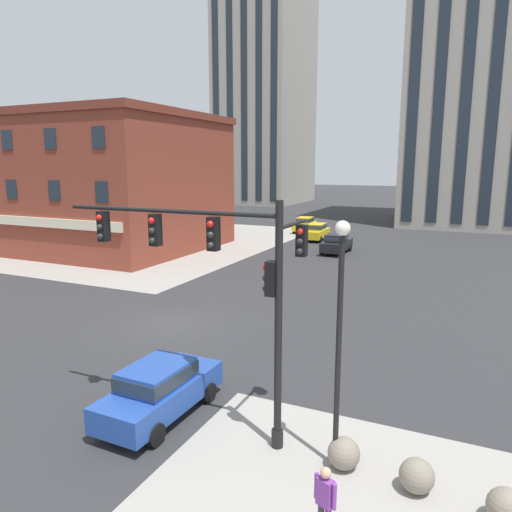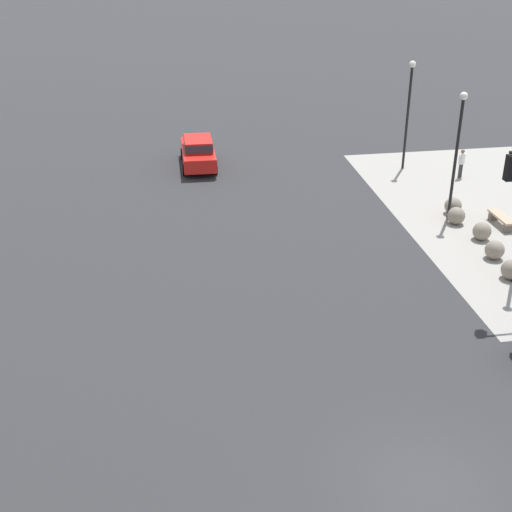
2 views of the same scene
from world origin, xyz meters
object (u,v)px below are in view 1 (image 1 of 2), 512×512
(bollard_sphere_curb_c, at_px, (506,507))
(street_lamp_corner_near, at_px, (340,321))
(bollard_sphere_curb_a, at_px, (344,453))
(bollard_sphere_curb_b, at_px, (417,476))
(car_main_southbound_near, at_px, (316,231))
(car_main_northbound_near, at_px, (336,243))
(car_main_southbound_far, at_px, (305,224))
(pedestrian_near_bench, at_px, (325,500))
(car_cross_eastbound, at_px, (160,388))
(traffic_signal_main, at_px, (229,275))

(bollard_sphere_curb_c, relative_size, street_lamp_corner_near, 0.13)
(bollard_sphere_curb_a, height_order, bollard_sphere_curb_c, same)
(bollard_sphere_curb_b, distance_m, street_lamp_corner_near, 3.98)
(bollard_sphere_curb_c, height_order, car_main_southbound_near, car_main_southbound_near)
(car_main_northbound_near, distance_m, car_main_southbound_far, 13.23)
(bollard_sphere_curb_b, height_order, car_main_southbound_near, car_main_southbound_near)
(bollard_sphere_curb_a, xyz_separation_m, pedestrian_near_bench, (0.25, -2.50, 0.54))
(bollard_sphere_curb_c, bearing_deg, car_main_southbound_far, 114.44)
(bollard_sphere_curb_a, relative_size, car_cross_eastbound, 0.18)
(car_main_northbound_near, bearing_deg, bollard_sphere_curb_a, -74.29)
(pedestrian_near_bench, bearing_deg, traffic_signal_main, 142.01)
(pedestrian_near_bench, xyz_separation_m, car_main_northbound_near, (-8.40, 31.47, -0.03))
(car_main_northbound_near, xyz_separation_m, car_main_southbound_far, (-6.78, 11.37, 0.00))
(traffic_signal_main, xyz_separation_m, car_cross_eastbound, (-2.30, -0.18, -3.68))
(pedestrian_near_bench, distance_m, car_main_southbound_far, 45.44)
(traffic_signal_main, distance_m, bollard_sphere_curb_c, 8.20)
(bollard_sphere_curb_b, xyz_separation_m, pedestrian_near_bench, (-1.52, -2.35, 0.54))
(bollard_sphere_curb_a, relative_size, bollard_sphere_curb_b, 1.00)
(car_main_southbound_near, bearing_deg, car_main_southbound_far, 120.31)
(traffic_signal_main, xyz_separation_m, pedestrian_near_bench, (3.64, -2.84, -3.66))
(car_main_northbound_near, bearing_deg, car_main_southbound_far, 120.80)
(traffic_signal_main, xyz_separation_m, bollard_sphere_curb_c, (7.00, -0.79, -4.19))
(bollard_sphere_curb_a, relative_size, car_main_northbound_near, 0.18)
(bollard_sphere_curb_c, relative_size, car_main_southbound_far, 0.18)
(bollard_sphere_curb_a, bearing_deg, bollard_sphere_curb_b, -4.89)
(bollard_sphere_curb_b, distance_m, bollard_sphere_curb_c, 1.87)
(bollard_sphere_curb_c, xyz_separation_m, car_cross_eastbound, (-9.30, 0.60, 0.51))
(bollard_sphere_curb_a, distance_m, bollard_sphere_curb_b, 1.77)
(street_lamp_corner_near, bearing_deg, car_main_southbound_near, 108.40)
(bollard_sphere_curb_b, height_order, street_lamp_corner_near, street_lamp_corner_near)
(bollard_sphere_curb_c, height_order, car_main_northbound_near, car_main_northbound_near)
(street_lamp_corner_near, xyz_separation_m, car_main_southbound_near, (-11.72, 35.24, -2.93))
(bollard_sphere_curb_c, bearing_deg, car_main_northbound_near, 111.79)
(bollard_sphere_curb_a, height_order, car_cross_eastbound, car_cross_eastbound)
(traffic_signal_main, relative_size, bollard_sphere_curb_a, 8.49)
(bollard_sphere_curb_b, xyz_separation_m, car_main_southbound_far, (-16.69, 40.48, 0.51))
(bollard_sphere_curb_b, bearing_deg, car_main_northbound_near, 108.80)
(bollard_sphere_curb_c, xyz_separation_m, car_main_southbound_far, (-18.53, 40.78, 0.51))
(bollard_sphere_curb_c, distance_m, pedestrian_near_bench, 3.98)
(bollard_sphere_curb_a, bearing_deg, car_cross_eastbound, 178.40)
(pedestrian_near_bench, xyz_separation_m, car_cross_eastbound, (-5.93, 2.66, -0.03))
(bollard_sphere_curb_a, height_order, car_main_southbound_far, car_main_southbound_far)
(pedestrian_near_bench, bearing_deg, car_main_southbound_far, 109.50)
(pedestrian_near_bench, bearing_deg, street_lamp_corner_near, 100.68)
(traffic_signal_main, distance_m, bollard_sphere_curb_b, 6.67)
(car_main_southbound_near, bearing_deg, bollard_sphere_curb_a, -71.27)
(street_lamp_corner_near, distance_m, car_main_northbound_near, 30.17)
(car_main_southbound_far, bearing_deg, street_lamp_corner_near, -69.97)
(pedestrian_near_bench, xyz_separation_m, street_lamp_corner_near, (-0.47, 2.50, 2.90))
(traffic_signal_main, relative_size, car_main_southbound_near, 1.56)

